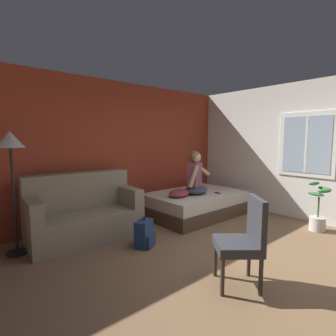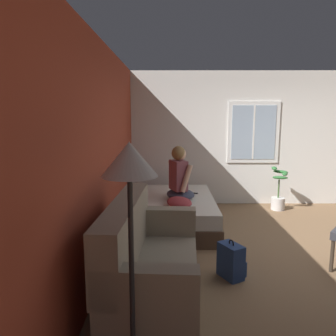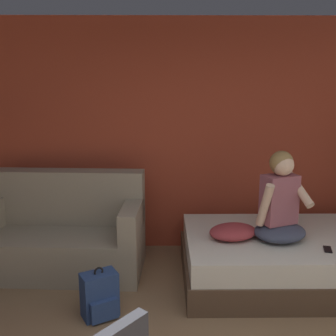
{
  "view_description": "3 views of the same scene",
  "coord_description": "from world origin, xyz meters",
  "px_view_note": "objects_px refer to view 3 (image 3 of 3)",
  "views": [
    {
      "loc": [
        -2.89,
        -1.68,
        1.6
      ],
      "look_at": [
        0.14,
        1.84,
        1.08
      ],
      "focal_mm": 28.0,
      "sensor_mm": 36.0,
      "label": 1
    },
    {
      "loc": [
        -4.24,
        2.1,
        1.88
      ],
      "look_at": [
        -0.08,
        2.12,
        1.17
      ],
      "focal_mm": 35.0,
      "sensor_mm": 36.0,
      "label": 2
    },
    {
      "loc": [
        -0.16,
        -1.67,
        2.0
      ],
      "look_at": [
        -0.12,
        2.1,
        1.16
      ],
      "focal_mm": 42.0,
      "sensor_mm": 36.0,
      "label": 3
    }
  ],
  "objects_px": {
    "bed": "(284,258)",
    "throw_pillow": "(233,232)",
    "person_seated": "(280,204)",
    "cell_phone": "(328,249)",
    "backpack": "(100,296)",
    "couch": "(64,233)"
  },
  "relations": [
    {
      "from": "person_seated",
      "to": "backpack",
      "type": "xyz_separation_m",
      "value": [
        -1.67,
        -0.55,
        -0.64
      ]
    },
    {
      "from": "bed",
      "to": "cell_phone",
      "type": "xyz_separation_m",
      "value": [
        0.29,
        -0.35,
        0.25
      ]
    },
    {
      "from": "couch",
      "to": "cell_phone",
      "type": "distance_m",
      "value": 2.67
    },
    {
      "from": "person_seated",
      "to": "throw_pillow",
      "type": "height_order",
      "value": "person_seated"
    },
    {
      "from": "couch",
      "to": "cell_phone",
      "type": "height_order",
      "value": "couch"
    },
    {
      "from": "person_seated",
      "to": "bed",
      "type": "bearing_deg",
      "value": 41.69
    },
    {
      "from": "couch",
      "to": "person_seated",
      "type": "bearing_deg",
      "value": -9.72
    },
    {
      "from": "backpack",
      "to": "cell_phone",
      "type": "xyz_separation_m",
      "value": [
        2.06,
        0.29,
        0.29
      ]
    },
    {
      "from": "throw_pillow",
      "to": "cell_phone",
      "type": "bearing_deg",
      "value": -18.61
    },
    {
      "from": "throw_pillow",
      "to": "cell_phone",
      "type": "distance_m",
      "value": 0.88
    },
    {
      "from": "throw_pillow",
      "to": "cell_phone",
      "type": "relative_size",
      "value": 3.33
    },
    {
      "from": "person_seated",
      "to": "backpack",
      "type": "height_order",
      "value": "person_seated"
    },
    {
      "from": "backpack",
      "to": "person_seated",
      "type": "bearing_deg",
      "value": 18.15
    },
    {
      "from": "cell_phone",
      "to": "bed",
      "type": "bearing_deg",
      "value": -35.28
    },
    {
      "from": "bed",
      "to": "throw_pillow",
      "type": "xyz_separation_m",
      "value": [
        -0.54,
        -0.07,
        0.31
      ]
    },
    {
      "from": "throw_pillow",
      "to": "cell_phone",
      "type": "xyz_separation_m",
      "value": [
        0.83,
        -0.28,
        -0.07
      ]
    },
    {
      "from": "bed",
      "to": "throw_pillow",
      "type": "relative_size",
      "value": 4.25
    },
    {
      "from": "throw_pillow",
      "to": "bed",
      "type": "bearing_deg",
      "value": 7.52
    },
    {
      "from": "bed",
      "to": "person_seated",
      "type": "distance_m",
      "value": 0.61
    },
    {
      "from": "bed",
      "to": "throw_pillow",
      "type": "height_order",
      "value": "throw_pillow"
    },
    {
      "from": "person_seated",
      "to": "cell_phone",
      "type": "bearing_deg",
      "value": -34.2
    },
    {
      "from": "person_seated",
      "to": "cell_phone",
      "type": "distance_m",
      "value": 0.58
    }
  ]
}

